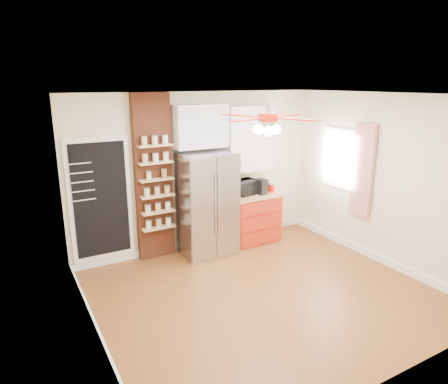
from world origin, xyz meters
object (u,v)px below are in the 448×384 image
fridge (206,204)px  canister_left (272,188)px  ceiling_fan (268,118)px  toaster_oven (245,187)px  red_cabinet (252,217)px  coffee_maker (261,187)px  pantry_jar_oats (149,176)px

fridge → canister_left: fridge is taller
ceiling_fan → toaster_oven: size_ratio=3.00×
canister_left → ceiling_fan: bearing=-128.6°
red_cabinet → canister_left: 0.64m
coffee_maker → canister_left: bearing=-9.0°
toaster_oven → pantry_jar_oats: pantry_jar_oats is taller
canister_left → toaster_oven: bearing=167.0°
coffee_maker → pantry_jar_oats: 2.06m
toaster_oven → canister_left: (0.50, -0.11, -0.06)m
red_cabinet → ceiling_fan: size_ratio=0.67×
canister_left → pantry_jar_oats: (-2.26, 0.18, 0.46)m
red_cabinet → pantry_jar_oats: (-1.89, 0.11, 0.98)m
fridge → coffee_maker: fridge is taller
fridge → toaster_oven: size_ratio=3.75×
ceiling_fan → pantry_jar_oats: 2.27m
fridge → toaster_oven: bearing=6.9°
canister_left → coffee_maker: bearing=-176.9°
fridge → toaster_oven: (0.84, 0.10, 0.15)m
canister_left → pantry_jar_oats: 2.31m
fridge → ceiling_fan: ceiling_fan is taller
red_cabinet → ceiling_fan: 2.75m
toaster_oven → pantry_jar_oats: bearing=163.4°
fridge → pantry_jar_oats: bearing=169.9°
fridge → ceiling_fan: size_ratio=1.25×
toaster_oven → coffee_maker: size_ratio=1.68×
coffee_maker → canister_left: coffee_maker is taller
fridge → pantry_jar_oats: (-0.92, 0.16, 0.56)m
coffee_maker → pantry_jar_oats: bearing=162.5°
coffee_maker → canister_left: 0.26m
toaster_oven → canister_left: bearing=-27.5°
toaster_oven → coffee_maker: bearing=-41.6°
pantry_jar_oats → fridge: bearing=-10.1°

